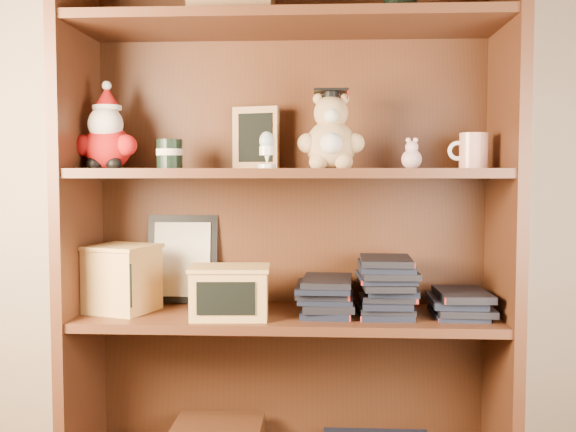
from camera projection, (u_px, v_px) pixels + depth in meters
The scene contains 16 objects.
bookcase at pixel (288, 229), 1.90m from camera, with size 1.20×0.35×1.60m.
shelf_lower at pixel (288, 318), 1.86m from camera, with size 1.14×0.33×0.02m.
shelf_upper at pixel (288, 173), 1.84m from camera, with size 1.14×0.33×0.02m.
santa_plush at pixel (107, 136), 1.85m from camera, with size 0.18×0.13×0.25m.
teachers_tin at pixel (170, 154), 1.85m from camera, with size 0.07×0.07×0.08m.
chalkboard_plaque at pixel (256, 139), 1.95m from camera, with size 0.14×0.10×0.18m.
egg_cup at pixel (267, 148), 1.76m from camera, with size 0.05×0.05×0.10m.
grad_teddy_bear at pixel (331, 138), 1.82m from camera, with size 0.18×0.16×0.22m.
pink_figurine at pixel (412, 156), 1.82m from camera, with size 0.06×0.06×0.09m.
teacher_mug at pixel (473, 151), 1.81m from camera, with size 0.11×0.08×0.10m.
certificate_frame at pixel (183, 259), 2.01m from camera, with size 0.21×0.05×0.26m.
treats_box at pixel (122, 278), 1.88m from camera, with size 0.22×0.22×0.19m.
pencils_box at pixel (230, 291), 1.80m from camera, with size 0.22×0.16×0.14m.
book_stack_left at pixel (325, 296), 1.85m from camera, with size 0.14×0.20×0.10m.
book_stack_mid at pixel (388, 285), 1.84m from camera, with size 0.14×0.20×0.16m.
book_stack_right at pixel (460, 304), 1.84m from camera, with size 0.14×0.20×0.06m.
Camera 1 is at (-0.02, -0.53, 0.94)m, focal length 42.00 mm.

